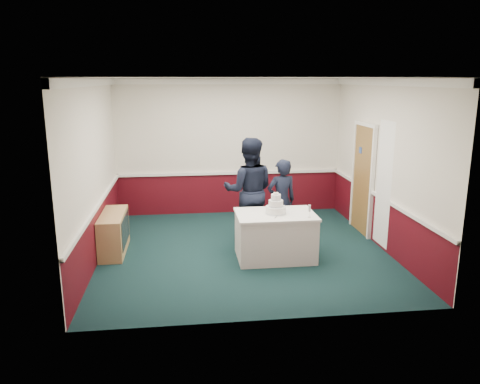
{
  "coord_description": "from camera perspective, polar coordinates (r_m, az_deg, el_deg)",
  "views": [
    {
      "loc": [
        -1.03,
        -7.81,
        2.98
      ],
      "look_at": [
        -0.08,
        -0.1,
        1.1
      ],
      "focal_mm": 35.0,
      "sensor_mm": 36.0,
      "label": 1
    }
  ],
  "objects": [
    {
      "name": "sideboard",
      "position": [
        8.53,
        -15.12,
        -4.83
      ],
      "size": [
        0.41,
        1.2,
        0.7
      ],
      "color": "tan",
      "rests_on": "ground"
    },
    {
      "name": "wedding_cake",
      "position": [
        7.83,
        4.38,
        -1.84
      ],
      "size": [
        0.35,
        0.35,
        0.36
      ],
      "color": "white",
      "rests_on": "cake_table"
    },
    {
      "name": "person_woman",
      "position": [
        8.69,
        5.07,
        -1.08
      ],
      "size": [
        0.64,
        0.49,
        1.57
      ],
      "primitive_type": "imported",
      "rotation": [
        0.0,
        0.0,
        3.35
      ],
      "color": "black",
      "rests_on": "ground"
    },
    {
      "name": "ground",
      "position": [
        8.42,
        0.46,
        -7.12
      ],
      "size": [
        5.0,
        5.0,
        0.0
      ],
      "primitive_type": "plane",
      "color": "black",
      "rests_on": "ground"
    },
    {
      "name": "cake_table",
      "position": [
        7.97,
        4.31,
        -5.31
      ],
      "size": [
        1.32,
        0.92,
        0.79
      ],
      "color": "white",
      "rests_on": "ground"
    },
    {
      "name": "cake_knife",
      "position": [
        7.66,
        4.44,
        -3.02
      ],
      "size": [
        0.11,
        0.21,
        0.0
      ],
      "primitive_type": "cube",
      "rotation": [
        0.0,
        0.0,
        -0.43
      ],
      "color": "silver",
      "rests_on": "cake_table"
    },
    {
      "name": "person_man",
      "position": [
        8.6,
        1.1,
        0.16
      ],
      "size": [
        1.05,
        0.87,
        1.96
      ],
      "primitive_type": "imported",
      "rotation": [
        0.0,
        0.0,
        3.0
      ],
      "color": "black",
      "rests_on": "ground"
    },
    {
      "name": "champagne_flute",
      "position": [
        7.67,
        8.46,
        -2.06
      ],
      "size": [
        0.05,
        0.05,
        0.21
      ],
      "color": "silver",
      "rests_on": "cake_table"
    },
    {
      "name": "room_shell",
      "position": [
        8.55,
        0.48,
        6.8
      ],
      "size": [
        5.0,
        5.0,
        3.0
      ],
      "color": "silver",
      "rests_on": "ground"
    }
  ]
}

